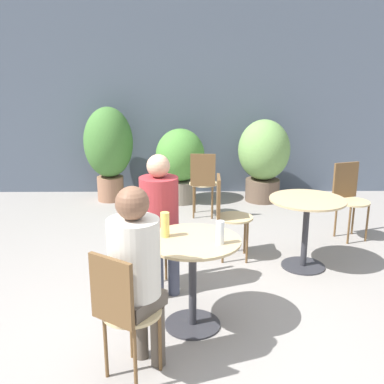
% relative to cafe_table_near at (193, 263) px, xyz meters
% --- Properties ---
extents(ground_plane, '(20.00, 20.00, 0.00)m').
position_rel_cafe_table_near_xyz_m(ground_plane, '(-0.04, -0.18, -0.52)').
color(ground_plane, gray).
extents(storefront_wall, '(10.00, 0.06, 3.00)m').
position_rel_cafe_table_near_xyz_m(storefront_wall, '(-0.04, 3.93, 0.98)').
color(storefront_wall, '#4C5666').
rests_on(storefront_wall, ground_plane).
extents(cafe_table_near, '(0.71, 0.71, 0.71)m').
position_rel_cafe_table_near_xyz_m(cafe_table_near, '(0.00, 0.00, 0.00)').
color(cafe_table_near, '#2D2D33').
rests_on(cafe_table_near, ground_plane).
extents(cafe_table_far, '(0.73, 0.73, 0.71)m').
position_rel_cafe_table_near_xyz_m(cafe_table_far, '(1.12, 1.05, 0.01)').
color(cafe_table_far, '#2D2D33').
rests_on(cafe_table_far, ground_plane).
extents(bistro_chair_0, '(0.41, 0.42, 0.87)m').
position_rel_cafe_table_near_xyz_m(bistro_chair_0, '(-0.33, 0.69, 0.01)').
color(bistro_chair_0, tan).
rests_on(bistro_chair_0, ground_plane).
extents(bistro_chair_1, '(0.42, 0.43, 0.87)m').
position_rel_cafe_table_near_xyz_m(bistro_chair_1, '(-0.43, -0.64, 0.01)').
color(bistro_chair_1, tan).
rests_on(bistro_chair_1, ground_plane).
extents(bistro_chair_2, '(0.38, 0.37, 0.87)m').
position_rel_cafe_table_near_xyz_m(bistro_chair_2, '(0.36, 1.27, 0.01)').
color(bistro_chair_2, tan).
rests_on(bistro_chair_2, ground_plane).
extents(bistro_chair_3, '(0.40, 0.41, 0.87)m').
position_rel_cafe_table_near_xyz_m(bistro_chair_3, '(1.82, 1.89, 0.01)').
color(bistro_chair_3, tan).
rests_on(bistro_chair_3, ground_plane).
extents(bistro_chair_4, '(0.37, 0.38, 0.87)m').
position_rel_cafe_table_near_xyz_m(bistro_chair_4, '(0.17, 2.59, 0.01)').
color(bistro_chair_4, tan).
rests_on(bistro_chair_4, ground_plane).
extents(seated_person_0, '(0.39, 0.41, 1.23)m').
position_rel_cafe_table_near_xyz_m(seated_person_0, '(-0.27, 0.57, 0.21)').
color(seated_person_0, '#42475B').
rests_on(seated_person_0, ground_plane).
extents(seated_person_1, '(0.40, 0.41, 1.25)m').
position_rel_cafe_table_near_xyz_m(seated_person_1, '(-0.36, -0.52, 0.23)').
color(seated_person_1, brown).
rests_on(seated_person_1, ground_plane).
extents(beer_glass_0, '(0.07, 0.07, 0.19)m').
position_rel_cafe_table_near_xyz_m(beer_glass_0, '(-0.20, 0.06, 0.28)').
color(beer_glass_0, '#DBC65B').
rests_on(beer_glass_0, cafe_table_near).
extents(beer_glass_1, '(0.06, 0.06, 0.17)m').
position_rel_cafe_table_near_xyz_m(beer_glass_1, '(0.19, -0.09, 0.27)').
color(beer_glass_1, silver).
rests_on(beer_glass_1, cafe_table_near).
extents(potted_plant_0, '(0.71, 0.71, 1.39)m').
position_rel_cafe_table_near_xyz_m(potted_plant_0, '(-1.19, 3.44, 0.29)').
color(potted_plant_0, '#93664C').
rests_on(potted_plant_0, ground_plane).
extents(potted_plant_1, '(0.71, 0.71, 1.09)m').
position_rel_cafe_table_near_xyz_m(potted_plant_1, '(-0.14, 3.33, 0.11)').
color(potted_plant_1, slate).
rests_on(potted_plant_1, ground_plane).
extents(potted_plant_2, '(0.75, 0.75, 1.21)m').
position_rel_cafe_table_near_xyz_m(potted_plant_2, '(1.08, 3.39, 0.16)').
color(potted_plant_2, brown).
rests_on(potted_plant_2, ground_plane).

